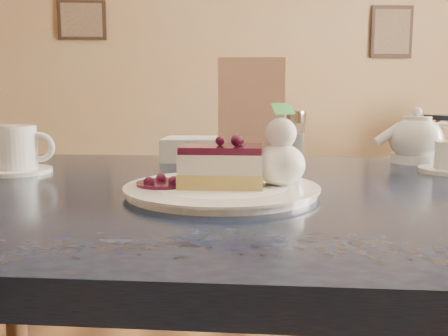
{
  "coord_description": "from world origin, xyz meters",
  "views": [
    {
      "loc": [
        -0.27,
        -0.47,
        0.93
      ],
      "look_at": [
        -0.24,
        0.21,
        0.83
      ],
      "focal_mm": 40.0,
      "sensor_mm": 36.0,
      "label": 1
    }
  ],
  "objects_px": {
    "main_table": "(225,236)",
    "cheesecake_slice": "(222,166)",
    "dessert_plate": "(222,190)",
    "tea_set": "(422,144)",
    "coffee_set": "(16,152)"
  },
  "relations": [
    {
      "from": "main_table",
      "to": "cheesecake_slice",
      "type": "height_order",
      "value": "cheesecake_slice"
    },
    {
      "from": "dessert_plate",
      "to": "tea_set",
      "type": "xyz_separation_m",
      "value": [
        0.44,
        0.3,
        0.04
      ]
    },
    {
      "from": "dessert_plate",
      "to": "tea_set",
      "type": "relative_size",
      "value": 1.12
    },
    {
      "from": "main_table",
      "to": "dessert_plate",
      "type": "height_order",
      "value": "dessert_plate"
    },
    {
      "from": "main_table",
      "to": "coffee_set",
      "type": "xyz_separation_m",
      "value": [
        -0.39,
        0.17,
        0.12
      ]
    },
    {
      "from": "coffee_set",
      "to": "tea_set",
      "type": "relative_size",
      "value": 0.56
    },
    {
      "from": "tea_set",
      "to": "dessert_plate",
      "type": "bearing_deg",
      "value": -145.93
    },
    {
      "from": "cheesecake_slice",
      "to": "tea_set",
      "type": "height_order",
      "value": "tea_set"
    },
    {
      "from": "main_table",
      "to": "tea_set",
      "type": "height_order",
      "value": "tea_set"
    },
    {
      "from": "cheesecake_slice",
      "to": "tea_set",
      "type": "bearing_deg",
      "value": 41.66
    },
    {
      "from": "coffee_set",
      "to": "tea_set",
      "type": "bearing_deg",
      "value": 5.1
    },
    {
      "from": "dessert_plate",
      "to": "cheesecake_slice",
      "type": "bearing_deg",
      "value": 0.0
    },
    {
      "from": "main_table",
      "to": "coffee_set",
      "type": "distance_m",
      "value": 0.45
    },
    {
      "from": "dessert_plate",
      "to": "tea_set",
      "type": "distance_m",
      "value": 0.54
    },
    {
      "from": "main_table",
      "to": "cheesecake_slice",
      "type": "xyz_separation_m",
      "value": [
        -0.01,
        -0.05,
        0.12
      ]
    }
  ]
}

